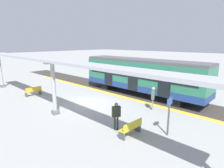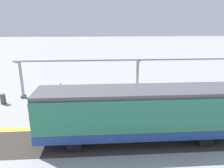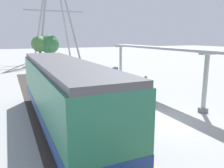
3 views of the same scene
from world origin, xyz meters
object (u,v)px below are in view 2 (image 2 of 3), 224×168
object	(u,v)px
bench_near_end	(195,93)
trash_bin	(3,99)
passenger_waiting_near_edge	(91,108)
train_near_carriage	(139,114)
canopy_pillar_third	(21,80)
platform_info_sign	(61,93)
passenger_by_the_benches	(90,90)
bench_mid_platform	(79,97)
canopy_pillar_second	(137,78)

from	to	relation	value
bench_near_end	trash_bin	distance (m)	18.61
bench_near_end	passenger_waiting_near_edge	distance (m)	11.31
train_near_carriage	canopy_pillar_third	xyz separation A→B (m)	(8.42, 10.04, 0.07)
trash_bin	passenger_waiting_near_edge	size ratio (longest dim) A/B	0.54
canopy_pillar_third	train_near_carriage	bearing A→B (deg)	-130.00
platform_info_sign	passenger_by_the_benches	distance (m)	2.91
trash_bin	passenger_waiting_near_edge	world-z (taller)	passenger_waiting_near_edge
canopy_pillar_third	trash_bin	world-z (taller)	canopy_pillar_third
bench_mid_platform	passenger_by_the_benches	size ratio (longest dim) A/B	0.91
bench_mid_platform	platform_info_sign	size ratio (longest dim) A/B	0.69
passenger_waiting_near_edge	platform_info_sign	bearing A→B (deg)	43.33
canopy_pillar_second	bench_mid_platform	distance (m)	6.13
passenger_waiting_near_edge	passenger_by_the_benches	world-z (taller)	passenger_waiting_near_edge
train_near_carriage	canopy_pillar_second	world-z (taller)	canopy_pillar_second
passenger_waiting_near_edge	passenger_by_the_benches	size ratio (longest dim) A/B	1.06
bench_mid_platform	platform_info_sign	distance (m)	2.21
canopy_pillar_third	platform_info_sign	xyz separation A→B (m)	(-2.67, -4.24, -0.57)
platform_info_sign	passenger_waiting_near_edge	size ratio (longest dim) A/B	1.24
bench_near_end	train_near_carriage	bearing A→B (deg)	135.86
canopy_pillar_third	passenger_by_the_benches	world-z (taller)	canopy_pillar_third
canopy_pillar_second	trash_bin	xyz separation A→B (m)	(-1.48, 12.83, -1.42)
bench_mid_platform	trash_bin	distance (m)	7.02
canopy_pillar_third	passenger_waiting_near_edge	bearing A→B (deg)	-128.57
canopy_pillar_second	bench_near_end	world-z (taller)	canopy_pillar_second
canopy_pillar_second	bench_mid_platform	world-z (taller)	canopy_pillar_second
platform_info_sign	passenger_by_the_benches	bearing A→B (deg)	-59.34
canopy_pillar_third	trash_bin	bearing A→B (deg)	137.89
passenger_by_the_benches	trash_bin	bearing A→B (deg)	92.04
canopy_pillar_third	bench_near_end	bearing A→B (deg)	-93.25
canopy_pillar_second	bench_near_end	size ratio (longest dim) A/B	2.48
canopy_pillar_third	trash_bin	distance (m)	2.45
train_near_carriage	platform_info_sign	distance (m)	8.18
bench_near_end	trash_bin	world-z (taller)	trash_bin
canopy_pillar_second	bench_near_end	distance (m)	6.03
train_near_carriage	bench_mid_platform	world-z (taller)	train_near_carriage
bench_near_end	passenger_waiting_near_edge	bearing A→B (deg)	113.73
bench_mid_platform	trash_bin	size ratio (longest dim) A/B	1.60
train_near_carriage	bench_near_end	size ratio (longest dim) A/B	8.35
train_near_carriage	passenger_waiting_near_edge	world-z (taller)	train_near_carriage
platform_info_sign	passenger_waiting_near_edge	xyz separation A→B (m)	(-2.85, -2.69, -0.22)
canopy_pillar_second	trash_bin	world-z (taller)	canopy_pillar_second
canopy_pillar_third	platform_info_sign	world-z (taller)	canopy_pillar_third
canopy_pillar_third	passenger_waiting_near_edge	distance (m)	8.89
passenger_by_the_benches	platform_info_sign	bearing A→B (deg)	120.66
bench_near_end	passenger_by_the_benches	distance (m)	10.56
trash_bin	bench_mid_platform	bearing A→B (deg)	-88.10
trash_bin	passenger_by_the_benches	size ratio (longest dim) A/B	0.57
bench_mid_platform	passenger_by_the_benches	distance (m)	1.21
bench_mid_platform	platform_info_sign	world-z (taller)	platform_info_sign
train_near_carriage	passenger_waiting_near_edge	xyz separation A→B (m)	(2.90, 3.11, -0.72)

